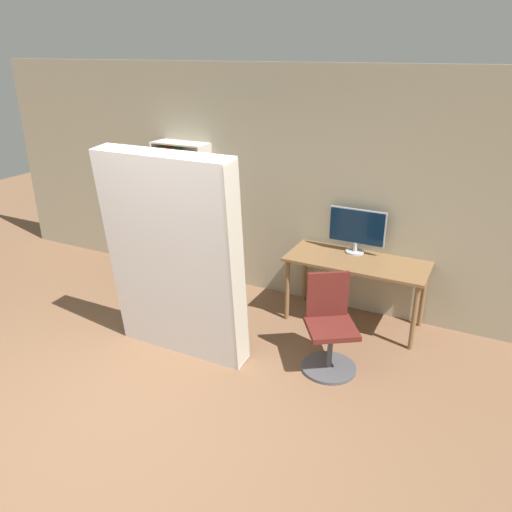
{
  "coord_description": "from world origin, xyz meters",
  "views": [
    {
      "loc": [
        2.44,
        -2.18,
        2.83
      ],
      "look_at": [
        0.53,
        1.64,
        1.05
      ],
      "focal_mm": 35.0,
      "sensor_mm": 36.0,
      "label": 1
    }
  ],
  "objects_px": {
    "bookshelf": "(180,212)",
    "mattress_near": "(174,259)",
    "office_chair": "(329,332)",
    "monitor": "(357,229)"
  },
  "relations": [
    {
      "from": "bookshelf",
      "to": "mattress_near",
      "type": "height_order",
      "value": "mattress_near"
    },
    {
      "from": "office_chair",
      "to": "bookshelf",
      "type": "bearing_deg",
      "value": 155.36
    },
    {
      "from": "monitor",
      "to": "bookshelf",
      "type": "bearing_deg",
      "value": -179.79
    },
    {
      "from": "bookshelf",
      "to": "mattress_near",
      "type": "relative_size",
      "value": 0.88
    },
    {
      "from": "office_chair",
      "to": "bookshelf",
      "type": "xyz_separation_m",
      "value": [
        -2.42,
        1.11,
        0.51
      ]
    },
    {
      "from": "monitor",
      "to": "bookshelf",
      "type": "xyz_separation_m",
      "value": [
        -2.31,
        -0.01,
        -0.14
      ]
    },
    {
      "from": "monitor",
      "to": "office_chair",
      "type": "height_order",
      "value": "monitor"
    },
    {
      "from": "mattress_near",
      "to": "office_chair",
      "type": "bearing_deg",
      "value": 17.21
    },
    {
      "from": "office_chair",
      "to": "bookshelf",
      "type": "relative_size",
      "value": 0.52
    },
    {
      "from": "bookshelf",
      "to": "office_chair",
      "type": "bearing_deg",
      "value": -24.64
    }
  ]
}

